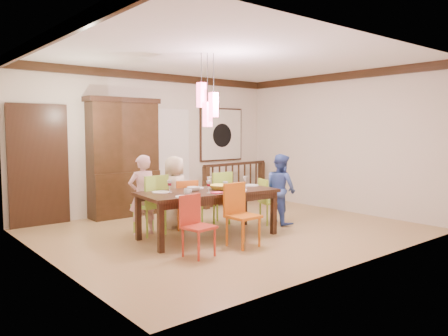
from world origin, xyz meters
TOP-DOWN VIEW (x-y plane):
  - floor at (0.00, 0.00)m, footprint 6.00×6.00m
  - ceiling at (0.00, 0.00)m, footprint 6.00×6.00m
  - wall_back at (0.00, 2.50)m, footprint 6.00×0.00m
  - wall_left at (-3.00, 0.00)m, footprint 0.00×5.00m
  - wall_right at (3.00, 0.00)m, footprint 0.00×5.00m
  - crown_molding at (0.00, 0.00)m, footprint 6.00×5.00m
  - panel_door at (-2.40, 2.45)m, footprint 1.04×0.07m
  - white_doorway at (0.35, 2.46)m, footprint 0.97×0.05m
  - painting at (1.80, 2.46)m, footprint 1.25×0.06m
  - pendant_cluster at (-0.60, -0.15)m, footprint 0.27×0.21m
  - dining_table at (-0.60, -0.15)m, footprint 2.28×1.23m
  - chair_far_left at (-1.23, 0.60)m, footprint 0.49×0.49m
  - chair_far_mid at (-0.55, 0.59)m, footprint 0.48×0.48m
  - chair_far_right at (0.10, 0.53)m, footprint 0.44×0.44m
  - chair_near_left at (-1.35, -0.93)m, footprint 0.42×0.42m
  - chair_near_mid at (-0.54, -0.93)m, footprint 0.43×0.43m
  - chair_end_right at (0.88, -0.11)m, footprint 0.48×0.48m
  - china_hutch at (-0.83, 2.30)m, footprint 1.48×0.46m
  - balustrade at (1.81, 1.95)m, footprint 1.99×0.28m
  - person_far_left at (-1.32, 0.67)m, footprint 0.50×0.35m
  - person_far_mid at (-0.64, 0.75)m, footprint 0.65×0.46m
  - person_end_right at (1.04, -0.19)m, footprint 0.57×0.68m
  - serving_bowl at (-0.39, -0.18)m, footprint 0.41×0.41m
  - small_bowl at (-0.80, -0.05)m, footprint 0.26×0.26m
  - cup_left at (-1.11, -0.33)m, footprint 0.14×0.14m
  - cup_right at (-0.07, 0.05)m, footprint 0.09×0.09m
  - plate_far_left at (-1.30, 0.13)m, footprint 0.26×0.26m
  - plate_far_mid at (-0.59, 0.18)m, footprint 0.26×0.26m
  - plate_far_right at (0.04, 0.13)m, footprint 0.26×0.26m
  - plate_near_left at (-1.27, -0.48)m, footprint 0.26×0.26m
  - plate_near_mid at (-0.23, -0.48)m, footprint 0.26×0.26m
  - plate_end_right at (0.34, -0.15)m, footprint 0.26×0.26m
  - wine_glass_a at (-1.17, 0.06)m, footprint 0.08×0.08m
  - wine_glass_b at (-0.42, 0.05)m, footprint 0.08×0.08m
  - wine_glass_c at (-0.76, -0.38)m, footprint 0.08×0.08m
  - wine_glass_d at (0.11, -0.26)m, footprint 0.08×0.08m
  - napkin at (-0.65, -0.47)m, footprint 0.18×0.14m

SIDE VIEW (x-z plane):
  - floor at x=0.00m, z-range 0.00..0.00m
  - chair_end_right at x=0.88m, z-range 0.06..0.89m
  - chair_near_left at x=-1.35m, z-range 0.06..0.89m
  - chair_far_mid at x=-0.55m, z-range 0.06..0.92m
  - balustrade at x=1.81m, z-range 0.02..0.98m
  - chair_near_mid at x=-0.54m, z-range 0.07..0.99m
  - chair_far_right at x=0.10m, z-range 0.07..1.03m
  - chair_far_left at x=-1.23m, z-range 0.07..1.06m
  - person_far_mid at x=-0.64m, z-range 0.00..1.26m
  - person_end_right at x=1.04m, z-range 0.00..1.28m
  - person_far_left at x=-1.32m, z-range 0.00..1.31m
  - dining_table at x=-0.60m, z-range 0.29..1.04m
  - plate_far_left at x=-1.30m, z-range 0.75..0.76m
  - plate_far_mid at x=-0.59m, z-range 0.75..0.76m
  - plate_far_right at x=0.04m, z-range 0.75..0.76m
  - plate_near_left at x=-1.27m, z-range 0.75..0.76m
  - plate_near_mid at x=-0.23m, z-range 0.75..0.76m
  - plate_end_right at x=0.34m, z-range 0.75..0.76m
  - napkin at x=-0.65m, z-range 0.75..0.76m
  - small_bowl at x=-0.80m, z-range 0.75..0.82m
  - serving_bowl at x=-0.39m, z-range 0.75..0.83m
  - cup_right at x=-0.07m, z-range 0.75..0.83m
  - cup_left at x=-1.11m, z-range 0.75..0.84m
  - wine_glass_a at x=-1.17m, z-range 0.75..0.94m
  - wine_glass_b at x=-0.42m, z-range 0.75..0.94m
  - wine_glass_c at x=-0.76m, z-range 0.75..0.94m
  - wine_glass_d at x=0.11m, z-range 0.75..0.94m
  - panel_door at x=-2.40m, z-range -0.07..2.17m
  - white_doorway at x=0.35m, z-range -0.06..2.16m
  - china_hutch at x=-0.83m, z-range 0.00..2.34m
  - wall_back at x=0.00m, z-range -1.55..4.45m
  - wall_left at x=-3.00m, z-range -1.05..3.95m
  - wall_right at x=3.00m, z-range -1.05..3.95m
  - painting at x=1.80m, z-range 0.97..2.22m
  - pendant_cluster at x=-0.60m, z-range 1.54..2.68m
  - crown_molding at x=0.00m, z-range 2.74..2.90m
  - ceiling at x=0.00m, z-range 2.90..2.90m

